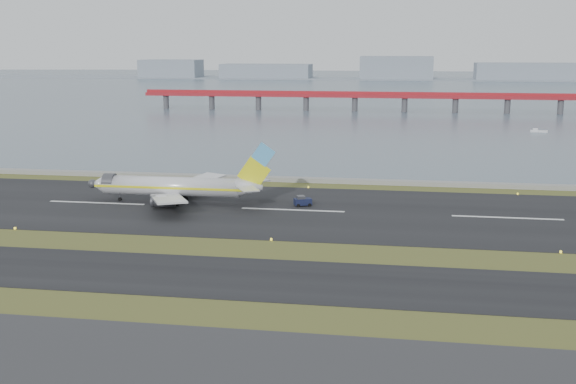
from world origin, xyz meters
name	(u,v)px	position (x,y,z in m)	size (l,w,h in m)	color
ground	(262,254)	(0.00, 0.00, 0.00)	(1000.00, 1000.00, 0.00)	#354619
taxiway_strip	(245,278)	(0.00, -12.00, 0.05)	(1000.00, 18.00, 0.10)	black
runway_strip	(293,210)	(0.00, 30.00, 0.05)	(1000.00, 45.00, 0.10)	black
seawall	(313,180)	(0.00, 60.00, 0.50)	(1000.00, 2.50, 1.00)	gray
bay_water	(380,88)	(0.00, 460.00, 0.00)	(1400.00, 800.00, 1.30)	#495A68
red_pier	(405,97)	(20.00, 250.00, 7.28)	(260.00, 5.00, 10.20)	maroon
far_shoreline	(400,73)	(13.62, 620.00, 6.07)	(1400.00, 80.00, 60.50)	#86919E
airliner	(178,187)	(-23.60, 32.46, 3.46)	(38.52, 32.89, 12.80)	silver
pushback_tug	(302,201)	(1.32, 33.96, 1.04)	(3.82, 3.04, 2.15)	#131936
workboat_far	(538,131)	(69.33, 172.84, 0.46)	(6.22, 2.61, 1.47)	silver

